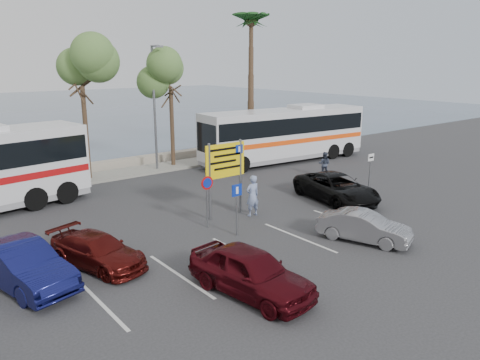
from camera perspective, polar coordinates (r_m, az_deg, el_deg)
ground at (r=19.54m, az=1.52°, el=-7.29°), size 120.00×120.00×0.00m
kerb_strip at (r=31.09m, az=-15.26°, el=0.58°), size 44.00×2.40×0.15m
seawall at (r=32.85m, az=-16.68°, el=1.60°), size 48.00×0.80×0.60m
tree_mid at (r=29.71m, az=-18.83°, el=12.55°), size 3.20×3.20×8.00m
tree_right at (r=32.28m, az=-8.49°, el=12.36°), size 3.20×3.20×7.40m
palm_tree at (r=36.38m, az=1.38°, el=18.55°), size 4.80×4.80×11.20m
street_lamp_right at (r=31.22m, az=-10.35°, el=9.34°), size 0.45×1.15×8.01m
direction_sign at (r=21.83m, az=-1.80°, el=1.70°), size 2.20×0.12×3.60m
sign_no_stop at (r=20.50m, az=-4.03°, el=-1.63°), size 0.60×0.08×2.35m
sign_parking at (r=19.52m, az=-0.40°, el=-2.75°), size 0.50×0.07×2.25m
sign_taxi at (r=27.06m, az=15.58°, el=1.47°), size 0.50×0.07×2.20m
lane_markings at (r=18.16m, az=0.77°, el=-9.02°), size 12.02×4.20×0.01m
coach_bus_right at (r=34.29m, az=5.45°, el=5.36°), size 13.22×3.93×4.06m
car_blue at (r=17.01m, az=-25.03°, el=-9.41°), size 2.61×4.77×1.49m
car_maroon at (r=17.71m, az=-16.99°, el=-8.25°), size 2.80×4.38×1.18m
car_red at (r=15.01m, az=1.31°, el=-11.10°), size 2.40×4.66×1.52m
suv_black at (r=25.07m, az=11.66°, el=-0.94°), size 3.40×5.58×1.45m
car_silver_b at (r=19.86m, az=14.88°, el=-5.53°), size 2.54×3.96×1.23m
pedestrian_near at (r=22.18m, az=1.53°, el=-1.92°), size 0.75×0.51×1.99m
pedestrian_far at (r=30.46m, az=10.23°, el=1.94°), size 0.90×0.95×1.56m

